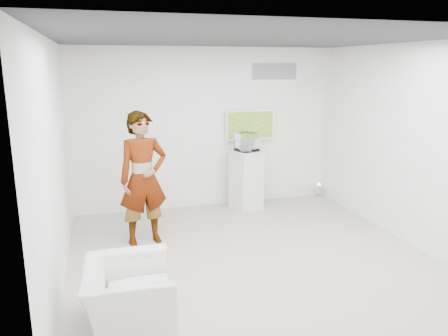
% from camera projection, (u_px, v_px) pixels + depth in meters
% --- Properties ---
extents(room, '(5.01, 5.01, 3.00)m').
position_uv_depth(room, '(252.00, 154.00, 5.89)').
color(room, '#A9A29B').
rests_on(room, ground).
extents(tv, '(1.00, 0.08, 0.60)m').
position_uv_depth(tv, '(250.00, 125.00, 8.40)').
color(tv, silver).
rests_on(tv, room).
extents(logo_decal, '(0.90, 0.02, 0.30)m').
position_uv_depth(logo_decal, '(275.00, 71.00, 8.34)').
color(logo_decal, slate).
rests_on(logo_decal, room).
extents(person, '(0.82, 0.62, 2.03)m').
position_uv_depth(person, '(143.00, 179.00, 6.52)').
color(person, silver).
rests_on(person, room).
extents(armchair, '(0.95, 1.07, 0.67)m').
position_uv_depth(armchair, '(129.00, 296.00, 4.54)').
color(armchair, silver).
rests_on(armchair, room).
extents(pedestal, '(0.68, 0.68, 1.11)m').
position_uv_depth(pedestal, '(246.00, 180.00, 8.26)').
color(pedestal, silver).
rests_on(pedestal, room).
extents(floor_uplight, '(0.23, 0.23, 0.29)m').
position_uv_depth(floor_uplight, '(319.00, 190.00, 9.02)').
color(floor_uplight, silver).
rests_on(floor_uplight, room).
extents(vitrine, '(0.44, 0.44, 0.34)m').
position_uv_depth(vitrine, '(247.00, 142.00, 8.10)').
color(vitrine, silver).
rests_on(vitrine, pedestal).
extents(console, '(0.09, 0.17, 0.22)m').
position_uv_depth(console, '(247.00, 145.00, 8.11)').
color(console, silver).
rests_on(console, pedestal).
extents(wii_remote, '(0.04, 0.15, 0.04)m').
position_uv_depth(wii_remote, '(154.00, 123.00, 6.58)').
color(wii_remote, silver).
rests_on(wii_remote, person).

